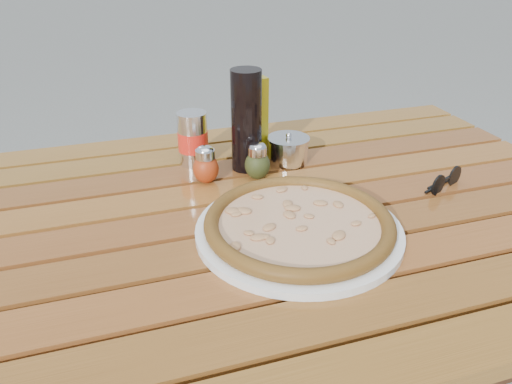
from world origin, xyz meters
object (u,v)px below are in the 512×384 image
object	(u,v)px
dark_bottle	(246,121)
olive_oil_cruet	(252,118)
pizza	(299,223)
pepper_shaker	(206,165)
table	(259,244)
sunglasses	(445,181)
plate	(299,231)
oregano_shaker	(257,161)
soda_can	(193,139)
parmesan_tin	(288,149)

from	to	relation	value
dark_bottle	olive_oil_cruet	world-z (taller)	dark_bottle
pizza	pepper_shaker	size ratio (longest dim) A/B	4.94
table	sunglasses	bearing A→B (deg)	-3.83
pizza	olive_oil_cruet	size ratio (longest dim) A/B	1.93
plate	sunglasses	size ratio (longest dim) A/B	3.38
pizza	sunglasses	xyz separation A→B (m)	(0.35, 0.07, -0.01)
table	olive_oil_cruet	size ratio (longest dim) A/B	6.67
table	pepper_shaker	size ratio (longest dim) A/B	17.07
oregano_shaker	soda_can	size ratio (longest dim) A/B	0.68
olive_oil_cruet	sunglasses	bearing A→B (deg)	-39.22
dark_bottle	sunglasses	distance (m)	0.43
oregano_shaker	parmesan_tin	xyz separation A→B (m)	(0.09, 0.06, -0.01)
table	pizza	world-z (taller)	pizza
pepper_shaker	dark_bottle	bearing A→B (deg)	21.68
pepper_shaker	oregano_shaker	bearing A→B (deg)	-8.09
plate	oregano_shaker	xyz separation A→B (m)	(-0.00, 0.23, 0.03)
table	parmesan_tin	distance (m)	0.26
pizza	olive_oil_cruet	xyz separation A→B (m)	(0.02, 0.34, 0.07)
plate	olive_oil_cruet	distance (m)	0.35
dark_bottle	olive_oil_cruet	bearing A→B (deg)	60.78
table	pepper_shaker	distance (m)	0.20
pepper_shaker	olive_oil_cruet	distance (m)	0.17
pepper_shaker	parmesan_tin	xyz separation A→B (m)	(0.20, 0.04, -0.01)
oregano_shaker	dark_bottle	world-z (taller)	dark_bottle
oregano_shaker	soda_can	xyz separation A→B (m)	(-0.11, 0.12, 0.02)
plate	soda_can	xyz separation A→B (m)	(-0.11, 0.35, 0.05)
pizza	dark_bottle	world-z (taller)	dark_bottle
parmesan_tin	soda_can	bearing A→B (deg)	164.45
plate	pizza	distance (m)	0.02
sunglasses	pepper_shaker	bearing A→B (deg)	135.31
table	soda_can	world-z (taller)	soda_can
table	soda_can	size ratio (longest dim) A/B	11.67
plate	olive_oil_cruet	size ratio (longest dim) A/B	1.71
oregano_shaker	soda_can	bearing A→B (deg)	134.63
pizza	parmesan_tin	xyz separation A→B (m)	(0.09, 0.29, 0.01)
soda_can	parmesan_tin	world-z (taller)	soda_can
table	oregano_shaker	distance (m)	0.18
table	olive_oil_cruet	world-z (taller)	olive_oil_cruet
soda_can	olive_oil_cruet	xyz separation A→B (m)	(0.14, -0.01, 0.04)
dark_bottle	parmesan_tin	distance (m)	0.13
plate	soda_can	world-z (taller)	soda_can
parmesan_tin	sunglasses	xyz separation A→B (m)	(0.26, -0.22, -0.01)
parmesan_tin	sunglasses	world-z (taller)	parmesan_tin
pepper_shaker	oregano_shaker	size ratio (longest dim) A/B	1.00
pepper_shaker	soda_can	world-z (taller)	soda_can
plate	dark_bottle	world-z (taller)	dark_bottle
pizza	olive_oil_cruet	bearing A→B (deg)	86.36
plate	table	bearing A→B (deg)	112.39
pepper_shaker	parmesan_tin	size ratio (longest dim) A/B	0.65
plate	pizza	size ratio (longest dim) A/B	0.89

